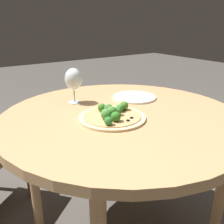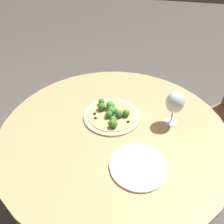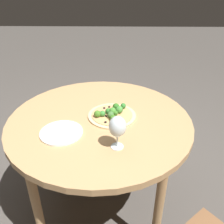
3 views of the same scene
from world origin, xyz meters
The scene contains 5 objects.
ground_plane centered at (0.00, 0.00, 0.00)m, with size 12.00×12.00×0.00m, color #4C4742.
dining_table centered at (0.00, 0.00, 0.67)m, with size 1.07×1.07×0.74m.
pizza centered at (-0.07, -0.03, 0.75)m, with size 0.28×0.28×0.06m.
wine_glass centered at (-0.10, 0.26, 0.86)m, with size 0.09×0.09×0.18m.
plate_near centered at (0.20, 0.15, 0.74)m, with size 0.23×0.23×0.01m.
Camera 3 is at (-0.09, 1.23, 1.52)m, focal length 40.00 mm.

